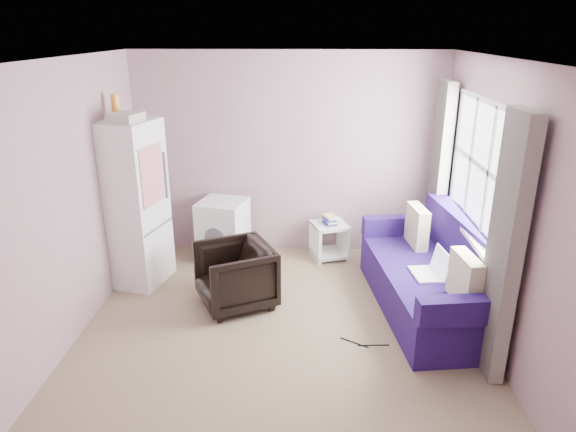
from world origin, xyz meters
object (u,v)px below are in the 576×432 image
at_px(armchair, 235,273).
at_px(fridge, 131,203).
at_px(sofa, 436,279).
at_px(washing_machine, 223,229).
at_px(side_table, 329,238).

xyz_separation_m(armchair, fridge, (-1.20, 0.52, 0.57)).
bearing_deg(sofa, washing_machine, 146.53).
relative_size(fridge, side_table, 3.74).
distance_m(side_table, sofa, 1.61).
bearing_deg(washing_machine, fridge, -132.08).
distance_m(armchair, washing_machine, 1.18).
relative_size(fridge, sofa, 0.95).
bearing_deg(sofa, fridge, 163.30).
distance_m(fridge, washing_machine, 1.21).
height_order(armchair, fridge, fridge).
xyz_separation_m(armchair, side_table, (1.02, 1.22, -0.10)).
bearing_deg(armchair, sofa, 63.63).
relative_size(armchair, sofa, 0.33).
xyz_separation_m(armchair, washing_machine, (-0.30, 1.14, 0.03)).
bearing_deg(armchair, fridge, -139.37).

